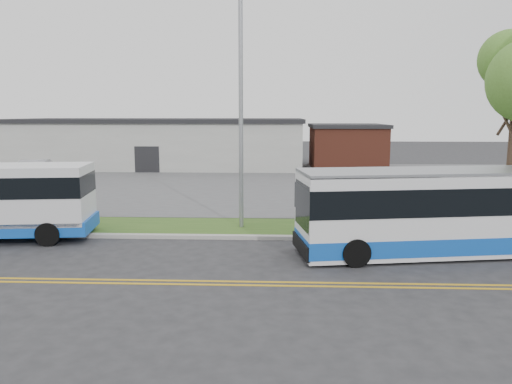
{
  "coord_description": "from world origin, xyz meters",
  "views": [
    {
      "loc": [
        4.48,
        -17.65,
        4.82
      ],
      "look_at": [
        3.62,
        2.69,
        1.6
      ],
      "focal_mm": 35.0,
      "sensor_mm": 36.0,
      "label": 1
    }
  ],
  "objects_px": {
    "shuttle_bus": "(7,200)",
    "parked_car_a": "(33,172)",
    "transit_bus": "(451,211)",
    "streetlight_near": "(241,103)"
  },
  "relations": [
    {
      "from": "shuttle_bus",
      "to": "transit_bus",
      "type": "bearing_deg",
      "value": -12.0
    },
    {
      "from": "shuttle_bus",
      "to": "parked_car_a",
      "type": "height_order",
      "value": "shuttle_bus"
    },
    {
      "from": "streetlight_near",
      "to": "shuttle_bus",
      "type": "relative_size",
      "value": 1.23
    },
    {
      "from": "streetlight_near",
      "to": "transit_bus",
      "type": "distance_m",
      "value": 8.99
    },
    {
      "from": "transit_bus",
      "to": "parked_car_a",
      "type": "xyz_separation_m",
      "value": [
        -22.33,
        15.45,
        -0.57
      ]
    },
    {
      "from": "streetlight_near",
      "to": "transit_bus",
      "type": "xyz_separation_m",
      "value": [
        7.48,
        -3.3,
        -3.75
      ]
    },
    {
      "from": "streetlight_near",
      "to": "parked_car_a",
      "type": "xyz_separation_m",
      "value": [
        -14.85,
        12.15,
        -4.32
      ]
    },
    {
      "from": "streetlight_near",
      "to": "parked_car_a",
      "type": "distance_m",
      "value": 19.67
    },
    {
      "from": "transit_bus",
      "to": "streetlight_near",
      "type": "bearing_deg",
      "value": 147.06
    },
    {
      "from": "shuttle_bus",
      "to": "streetlight_near",
      "type": "bearing_deg",
      "value": 5.41
    }
  ]
}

